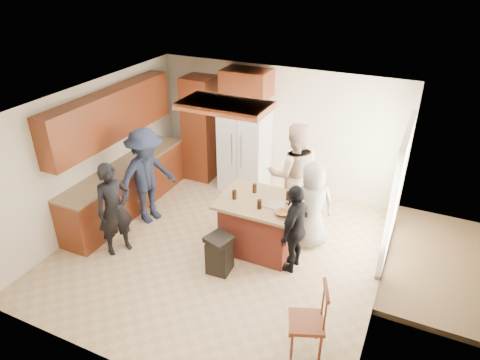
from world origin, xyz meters
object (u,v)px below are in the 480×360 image
at_px(person_counter, 147,176).
at_px(spindle_chair, 308,322).
at_px(person_front_left, 114,209).
at_px(person_behind_right, 312,206).
at_px(kitchen_island, 260,224).
at_px(trash_bin, 220,254).
at_px(person_behind_left, 293,174).
at_px(refrigerator, 245,148).
at_px(person_side_right, 294,228).

bearing_deg(person_counter, spindle_chair, -97.45).
distance_m(person_front_left, person_behind_right, 3.16).
xyz_separation_m(person_front_left, kitchen_island, (2.08, 1.01, -0.31)).
bearing_deg(kitchen_island, trash_bin, -113.17).
bearing_deg(trash_bin, person_counter, 157.41).
distance_m(person_behind_left, spindle_chair, 2.94).
distance_m(person_counter, spindle_chair, 3.85).
xyz_separation_m(person_behind_right, kitchen_island, (-0.71, -0.46, -0.28)).
bearing_deg(refrigerator, person_behind_left, -31.08).
bearing_deg(spindle_chair, person_front_left, 169.29).
bearing_deg(spindle_chair, trash_bin, 152.17).
height_order(person_behind_left, person_counter, person_behind_left).
xyz_separation_m(person_front_left, person_behind_right, (2.79, 1.48, -0.03)).
distance_m(person_behind_left, person_side_right, 1.35).
distance_m(person_front_left, person_behind_left, 3.06).
relative_size(person_counter, kitchen_island, 1.39).
height_order(person_front_left, kitchen_island, person_front_left).
relative_size(person_behind_right, refrigerator, 0.84).
distance_m(person_side_right, refrigerator, 2.67).
bearing_deg(person_counter, trash_bin, -94.90).
distance_m(person_behind_left, kitchen_island, 1.15).
relative_size(person_behind_left, person_behind_right, 1.26).
xyz_separation_m(person_front_left, refrigerator, (0.99, 2.81, 0.11)).
distance_m(kitchen_island, trash_bin, 0.87).
bearing_deg(person_behind_right, person_side_right, 51.79).
bearing_deg(person_side_right, person_behind_left, -155.05).
distance_m(person_front_left, person_counter, 0.99).
bearing_deg(trash_bin, spindle_chair, -27.83).
xyz_separation_m(person_side_right, refrigerator, (-1.74, 2.03, 0.17)).
height_order(person_front_left, spindle_chair, person_front_left).
bearing_deg(refrigerator, person_front_left, -109.46).
xyz_separation_m(kitchen_island, trash_bin, (-0.34, -0.78, -0.16)).
distance_m(person_behind_right, person_counter, 2.90).
height_order(person_front_left, person_behind_right, person_front_left).
xyz_separation_m(person_side_right, person_counter, (-2.80, 0.20, 0.16)).
distance_m(person_behind_right, person_side_right, 0.69).
xyz_separation_m(person_behind_left, spindle_chair, (1.12, -2.68, -0.50)).
distance_m(person_behind_left, person_behind_right, 0.78).
relative_size(person_behind_left, trash_bin, 3.01).
distance_m(kitchen_island, spindle_chair, 2.12).
height_order(kitchen_island, spindle_chair, spindle_chair).
xyz_separation_m(person_behind_left, person_counter, (-2.35, -1.05, -0.06)).
xyz_separation_m(person_behind_left, kitchen_island, (-0.20, -1.02, -0.48)).
relative_size(person_side_right, trash_bin, 2.31).
bearing_deg(person_behind_right, person_front_left, -5.30).
height_order(person_side_right, person_counter, person_counter).
distance_m(person_behind_left, trash_bin, 1.99).
height_order(person_front_left, person_side_right, person_front_left).
relative_size(person_behind_right, trash_bin, 2.39).
bearing_deg(person_counter, refrigerator, -12.42).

